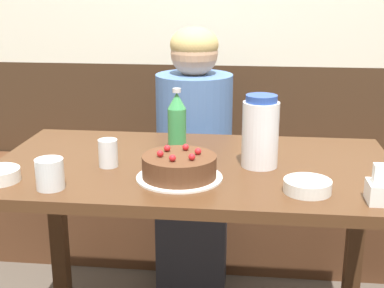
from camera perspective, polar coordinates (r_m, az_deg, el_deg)
The scene contains 9 objects.
bench_seat at distance 2.67m, azimuth 2.14°, elevation -7.44°, with size 2.60×0.38×0.45m.
dining_table at distance 1.75m, azimuth 0.15°, elevation -5.58°, with size 1.28×0.72×0.76m.
birthday_cake at distance 1.57m, azimuth -1.36°, elevation -2.49°, with size 0.25×0.25×0.09m.
water_pitcher at distance 1.67m, azimuth 7.30°, elevation 1.32°, with size 0.11×0.11×0.23m.
soju_bottle at distance 1.83m, azimuth -1.62°, elevation 2.50°, with size 0.06×0.06×0.21m.
bowl_rice_small at distance 1.50m, azimuth 12.21°, elevation -4.41°, with size 0.13×0.13×0.04m.
glass_water_tall at distance 1.54m, azimuth -14.93°, elevation -3.10°, with size 0.08×0.08×0.09m.
glass_tumbler_short at distance 1.69m, azimuth -8.94°, elevation -0.96°, with size 0.06×0.06×0.09m.
person_pale_blue_shirt at distance 2.36m, azimuth 0.23°, elevation -2.18°, with size 0.33×0.34×1.15m.
Camera 1 is at (0.18, -1.61, 1.31)m, focal length 50.00 mm.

